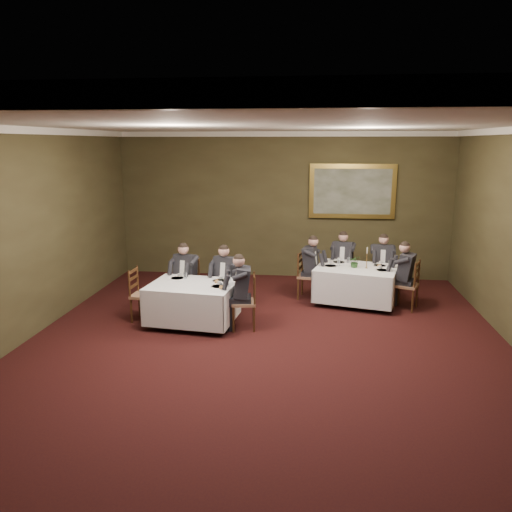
% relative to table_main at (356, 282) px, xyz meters
% --- Properties ---
extents(ground, '(10.00, 10.00, 0.00)m').
position_rel_table_main_xyz_m(ground, '(-1.64, -2.98, -0.45)').
color(ground, black).
rests_on(ground, ground).
extents(ceiling, '(8.00, 10.00, 0.10)m').
position_rel_table_main_xyz_m(ceiling, '(-1.64, -2.98, 3.05)').
color(ceiling, silver).
rests_on(ceiling, back_wall).
extents(back_wall, '(8.00, 0.10, 3.50)m').
position_rel_table_main_xyz_m(back_wall, '(-1.64, 2.02, 1.30)').
color(back_wall, '#37311B').
rests_on(back_wall, ground).
extents(front_wall, '(8.00, 0.10, 3.50)m').
position_rel_table_main_xyz_m(front_wall, '(-1.64, -7.98, 1.30)').
color(front_wall, '#37311B').
rests_on(front_wall, ground).
extents(left_wall, '(0.10, 10.00, 3.50)m').
position_rel_table_main_xyz_m(left_wall, '(-5.64, -2.98, 1.30)').
color(left_wall, '#37311B').
rests_on(left_wall, ground).
extents(crown_molding, '(8.00, 10.00, 0.12)m').
position_rel_table_main_xyz_m(crown_molding, '(-1.64, -2.98, 2.99)').
color(crown_molding, white).
rests_on(crown_molding, back_wall).
extents(table_main, '(1.84, 1.56, 0.67)m').
position_rel_table_main_xyz_m(table_main, '(0.00, 0.00, 0.00)').
color(table_main, '#311A0D').
rests_on(table_main, ground).
extents(table_second, '(1.65, 1.33, 0.67)m').
position_rel_table_main_xyz_m(table_second, '(-3.04, -1.57, -0.00)').
color(table_second, '#311A0D').
rests_on(table_second, ground).
extents(chair_main_backleft, '(0.52, 0.50, 1.00)m').
position_rel_table_main_xyz_m(chair_main_backleft, '(-0.22, 0.90, -0.17)').
color(chair_main_backleft, '#8C6347').
rests_on(chair_main_backleft, ground).
extents(diner_main_backleft, '(0.49, 0.55, 1.35)m').
position_rel_table_main_xyz_m(diner_main_backleft, '(-0.22, 0.88, 0.06)').
color(diner_main_backleft, black).
rests_on(diner_main_backleft, chair_main_backleft).
extents(chair_main_backright, '(0.48, 0.46, 1.00)m').
position_rel_table_main_xyz_m(chair_main_backright, '(0.61, 0.69, -0.17)').
color(chair_main_backright, '#8C6347').
rests_on(chair_main_backright, ground).
extents(diner_main_backright, '(0.45, 0.51, 1.35)m').
position_rel_table_main_xyz_m(diner_main_backright, '(0.61, 0.68, 0.06)').
color(diner_main_backright, black).
rests_on(diner_main_backright, chair_main_backright).
extents(chair_main_endleft, '(0.50, 0.51, 1.00)m').
position_rel_table_main_xyz_m(chair_main_endleft, '(-0.98, 0.24, -0.17)').
color(chair_main_endleft, '#8C6347').
rests_on(chair_main_endleft, ground).
extents(diner_main_endleft, '(0.55, 0.49, 1.35)m').
position_rel_table_main_xyz_m(diner_main_endleft, '(-0.97, 0.24, 0.06)').
color(diner_main_endleft, black).
rests_on(diner_main_endleft, chair_main_endleft).
extents(chair_main_endright, '(0.56, 0.57, 1.00)m').
position_rel_table_main_xyz_m(chair_main_endright, '(0.98, -0.24, -0.17)').
color(chair_main_endright, '#8C6347').
rests_on(chair_main_endright, ground).
extents(diner_main_endright, '(0.60, 0.56, 1.35)m').
position_rel_table_main_xyz_m(diner_main_endright, '(0.97, -0.24, 0.06)').
color(diner_main_endright, black).
rests_on(diner_main_endright, chair_main_endright).
extents(chair_sec_backleft, '(0.53, 0.51, 1.00)m').
position_rel_table_main_xyz_m(chair_sec_backleft, '(-3.36, -0.75, -0.17)').
color(chair_sec_backleft, '#8C6347').
rests_on(chair_sec_backleft, ground).
extents(diner_sec_backleft, '(0.51, 0.56, 1.35)m').
position_rel_table_main_xyz_m(diner_sec_backleft, '(-3.36, -0.76, 0.06)').
color(diner_sec_backleft, black).
rests_on(diner_sec_backleft, chair_sec_backleft).
extents(chair_sec_backright, '(0.54, 0.52, 1.00)m').
position_rel_table_main_xyz_m(chair_sec_backright, '(-2.54, -0.84, -0.17)').
color(chair_sec_backright, '#8C6347').
rests_on(chair_sec_backright, ground).
extents(diner_sec_backright, '(0.52, 0.57, 1.35)m').
position_rel_table_main_xyz_m(diner_sec_backright, '(-2.55, -0.85, 0.06)').
color(diner_sec_backright, black).
rests_on(diner_sec_backright, chair_sec_backright).
extents(chair_sec_endright, '(0.48, 0.49, 1.00)m').
position_rel_table_main_xyz_m(chair_sec_endright, '(-2.08, -1.67, -0.17)').
color(chair_sec_endright, '#8C6347').
rests_on(chair_sec_endright, ground).
extents(diner_sec_endright, '(0.53, 0.46, 1.35)m').
position_rel_table_main_xyz_m(diner_sec_endright, '(-2.09, -1.68, 0.06)').
color(diner_sec_endright, black).
rests_on(diner_sec_endright, chair_sec_endright).
extents(chair_sec_endleft, '(0.44, 0.46, 1.00)m').
position_rel_table_main_xyz_m(chair_sec_endleft, '(-4.00, -1.47, -0.17)').
color(chair_sec_endleft, '#8C6347').
rests_on(chair_sec_endleft, ground).
extents(centerpiece, '(0.27, 0.24, 0.26)m').
position_rel_table_main_xyz_m(centerpiece, '(-0.04, -0.01, 0.45)').
color(centerpiece, '#2D5926').
rests_on(centerpiece, table_main).
extents(candlestick, '(0.06, 0.06, 0.45)m').
position_rel_table_main_xyz_m(candlestick, '(0.19, -0.04, 0.48)').
color(candlestick, '#B07C35').
rests_on(candlestick, table_main).
extents(place_setting_table_main, '(0.33, 0.31, 0.14)m').
position_rel_table_main_xyz_m(place_setting_table_main, '(-0.28, 0.45, 0.35)').
color(place_setting_table_main, white).
rests_on(place_setting_table_main, table_main).
extents(place_setting_table_second, '(0.33, 0.31, 0.14)m').
position_rel_table_main_xyz_m(place_setting_table_second, '(-3.36, -1.18, 0.35)').
color(place_setting_table_second, white).
rests_on(place_setting_table_second, table_second).
extents(painting, '(2.01, 0.09, 1.28)m').
position_rel_table_main_xyz_m(painting, '(-0.00, 1.96, 1.67)').
color(painting, gold).
rests_on(painting, back_wall).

